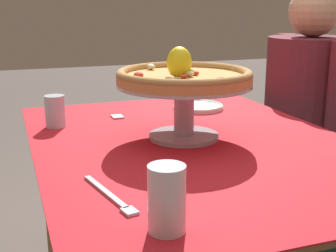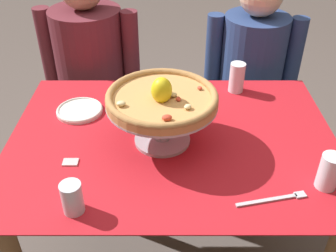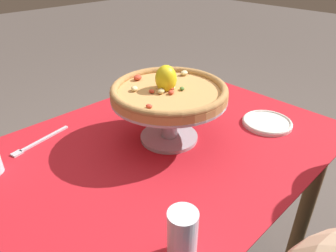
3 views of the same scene
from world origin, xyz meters
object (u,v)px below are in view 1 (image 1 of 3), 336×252
object	(u,v)px
water_glass_front_left	(55,113)
water_glass_front_right	(167,203)
diner_left	(304,137)
pizza_stand	(184,102)
side_plate	(198,107)
dinner_fork	(111,196)
pizza	(184,75)
sugar_packet	(117,117)

from	to	relation	value
water_glass_front_left	water_glass_front_right	bearing A→B (deg)	7.52
water_glass_front_right	water_glass_front_left	bearing A→B (deg)	-172.48
water_glass_front_right	water_glass_front_left	size ratio (longest dim) A/B	1.18
water_glass_front_left	diner_left	world-z (taller)	diner_left
diner_left	pizza_stand	bearing A→B (deg)	-61.65
side_plate	diner_left	xyz separation A→B (m)	(-0.04, 0.49, -0.17)
water_glass_front_right	dinner_fork	size ratio (longest dim) A/B	0.54
pizza	water_glass_front_left	world-z (taller)	pizza
water_glass_front_right	side_plate	distance (m)	0.92
diner_left	pizza	bearing A→B (deg)	-61.69
water_glass_front_right	sugar_packet	world-z (taller)	water_glass_front_right
pizza_stand	dinner_fork	bearing A→B (deg)	-40.50
water_glass_front_left	sugar_packet	bearing A→B (deg)	104.57
pizza	side_plate	bearing A→B (deg)	150.19
water_glass_front_left	diner_left	bearing A→B (deg)	96.90
pizza_stand	water_glass_front_right	size ratio (longest dim) A/B	3.21
diner_left	water_glass_front_left	bearing A→B (deg)	-83.10
water_glass_front_right	sugar_packet	bearing A→B (deg)	172.29
water_glass_front_right	pizza	bearing A→B (deg)	155.59
pizza	water_glass_front_right	xyz separation A→B (m)	(0.50, -0.23, -0.13)
pizza_stand	water_glass_front_right	world-z (taller)	pizza_stand
pizza_stand	pizza	distance (m)	0.07
side_plate	sugar_packet	xyz separation A→B (m)	(0.03, -0.30, -0.01)
pizza_stand	pizza	size ratio (longest dim) A/B	1.00
pizza	diner_left	bearing A→B (deg)	118.31
water_glass_front_right	water_glass_front_left	xyz separation A→B (m)	(-0.74, -0.10, -0.01)
pizza	sugar_packet	distance (m)	0.37
pizza	water_glass_front_right	distance (m)	0.56
diner_left	side_plate	bearing A→B (deg)	-85.09
pizza_stand	side_plate	bearing A→B (deg)	150.35
pizza_stand	diner_left	world-z (taller)	diner_left
side_plate	dinner_fork	xyz separation A→B (m)	(0.66, -0.47, -0.01)
pizza_stand	diner_left	bearing A→B (deg)	118.35
side_plate	diner_left	world-z (taller)	diner_left
sugar_packet	water_glass_front_right	bearing A→B (deg)	-7.71
pizza_stand	side_plate	xyz separation A→B (m)	(-0.32, 0.18, -0.09)
water_glass_front_left	dinner_fork	bearing A→B (deg)	3.98
sugar_packet	water_glass_front_left	bearing A→B (deg)	-75.43
dinner_fork	sugar_packet	size ratio (longest dim) A/B	4.30
pizza	water_glass_front_left	bearing A→B (deg)	-127.18
water_glass_front_left	diner_left	xyz separation A→B (m)	(-0.12, 1.00, -0.21)
water_glass_front_left	side_plate	world-z (taller)	water_glass_front_left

